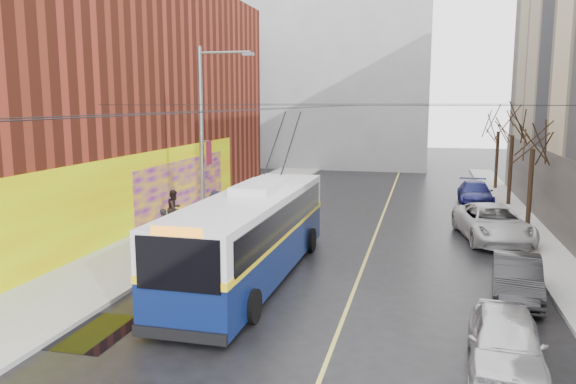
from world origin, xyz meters
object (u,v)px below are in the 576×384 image
at_px(tree_near, 534,133).
at_px(parked_car_b, 517,278).
at_px(streetlight_pole, 205,139).
at_px(pedestrian_b, 174,208).
at_px(following_car, 282,206).
at_px(tree_mid, 513,123).
at_px(parked_car_a, 506,342).
at_px(pedestrian_c, 216,209).
at_px(tree_far, 499,121).
at_px(pedestrian_a, 165,228).
at_px(trolleybus, 252,233).
at_px(parked_car_c, 493,223).
at_px(parked_car_d, 475,193).

height_order(tree_near, parked_car_b, tree_near).
relative_size(streetlight_pole, tree_near, 1.41).
distance_m(tree_near, pedestrian_b, 18.55).
xyz_separation_m(tree_near, following_car, (-13.03, 0.12, -4.30)).
bearing_deg(tree_mid, parked_car_b, -96.80).
xyz_separation_m(parked_car_a, pedestrian_b, (-14.47, 12.38, 0.36)).
relative_size(tree_near, following_car, 1.60).
bearing_deg(pedestrian_c, parked_car_a, -177.79).
xyz_separation_m(tree_far, pedestrian_a, (-16.32, -21.99, -4.13)).
height_order(parked_car_b, pedestrian_c, pedestrian_c).
bearing_deg(pedestrian_a, following_car, -11.02).
relative_size(tree_far, trolleybus, 0.51).
relative_size(tree_mid, following_car, 1.67).
xyz_separation_m(tree_near, tree_mid, (0.00, 7.00, 0.28)).
xyz_separation_m(tree_mid, parked_car_c, (-2.00, -9.63, -4.41)).
xyz_separation_m(parked_car_a, parked_car_b, (1.06, 5.51, -0.03)).
bearing_deg(trolleybus, parked_car_a, -33.85).
relative_size(pedestrian_a, pedestrian_c, 0.89).
height_order(tree_mid, pedestrian_a, tree_mid).
xyz_separation_m(tree_far, parked_car_b, (-2.14, -24.95, -4.43)).
bearing_deg(pedestrian_b, parked_car_c, -75.76).
relative_size(trolleybus, following_car, 3.24).
relative_size(streetlight_pole, parked_car_b, 2.08).
distance_m(following_car, pedestrian_a, 8.76).
height_order(tree_mid, tree_far, tree_mid).
xyz_separation_m(parked_car_a, parked_car_c, (1.20, 13.83, 0.09)).
distance_m(streetlight_pole, following_car, 7.70).
relative_size(tree_mid, pedestrian_a, 3.88).
height_order(streetlight_pole, tree_far, streetlight_pole).
xyz_separation_m(trolleybus, pedestrian_b, (-6.27, 6.77, -0.59)).
xyz_separation_m(trolleybus, pedestrian_c, (-4.10, 7.02, -0.58)).
bearing_deg(tree_far, tree_near, -90.00).
distance_m(trolleybus, pedestrian_c, 8.15).
relative_size(streetlight_pole, pedestrian_a, 5.23).
relative_size(parked_car_c, parked_car_d, 1.20).
bearing_deg(pedestrian_c, tree_far, -83.03).
xyz_separation_m(pedestrian_a, pedestrian_c, (0.82, 4.16, 0.10)).
bearing_deg(pedestrian_c, tree_mid, -97.08).
distance_m(parked_car_b, pedestrian_a, 14.49).
relative_size(parked_car_b, pedestrian_a, 2.51).
xyz_separation_m(following_car, pedestrian_c, (-2.47, -3.95, 0.43)).
distance_m(tree_near, parked_car_b, 11.94).
xyz_separation_m(parked_car_b, parked_car_d, (0.14, 18.16, 0.02)).
bearing_deg(pedestrian_a, pedestrian_b, 30.17).
bearing_deg(tree_near, following_car, 179.47).
distance_m(tree_mid, parked_car_c, 10.78).
xyz_separation_m(tree_far, pedestrian_c, (-15.50, -17.83, -4.03)).
relative_size(tree_far, parked_car_d, 1.30).
bearing_deg(parked_car_b, pedestrian_b, 162.03).
relative_size(tree_far, pedestrian_b, 3.43).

